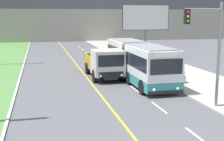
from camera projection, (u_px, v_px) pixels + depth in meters
name	position (u px, v px, depth m)	size (l,w,h in m)	color
city_bus	(138.00, 61.00, 25.53)	(2.65, 11.97, 3.08)	silver
dump_truck	(105.00, 64.00, 25.86)	(2.50, 6.71, 2.54)	black
traffic_light_mast	(209.00, 42.00, 17.34)	(2.28, 0.32, 5.99)	slate
billboard_large	(146.00, 19.00, 37.41)	(5.86, 0.24, 6.56)	#59595B
planter_round_near	(179.00, 76.00, 24.31)	(1.00, 1.00, 1.19)	#B7B2A8
planter_round_second	(155.00, 65.00, 29.53)	(1.01, 1.01, 1.16)	#B7B2A8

